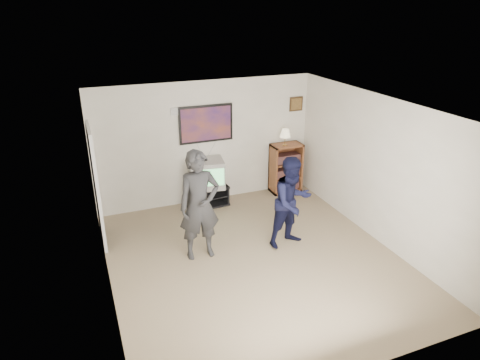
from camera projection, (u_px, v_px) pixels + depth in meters
room_shell at (247, 182)px, 6.75m from camera, size 4.51×5.00×2.51m
media_stand at (207, 196)px, 8.73m from camera, size 0.87×0.53×0.42m
crt_television at (206, 174)px, 8.54m from camera, size 0.75×0.67×0.57m
bookshelf at (286, 168)px, 9.27m from camera, size 0.66×0.38×1.08m
table_lamp at (285, 137)px, 8.93m from camera, size 0.22×0.22×0.35m
person_tall at (199, 205)px, 6.74m from camera, size 0.67×0.45×1.82m
person_short at (292, 202)px, 7.13m from camera, size 0.87×0.74×1.58m
controller_left at (196, 189)px, 6.83m from camera, size 0.07×0.12×0.03m
controller_right at (290, 180)px, 7.17m from camera, size 0.06×0.12×0.03m
poster at (206, 124)px, 8.42m from camera, size 1.10×0.03×0.75m
air_vent at (178, 111)px, 8.12m from camera, size 0.28×0.02×0.14m
small_picture at (296, 104)px, 9.02m from camera, size 0.30×0.03×0.30m
doorway at (96, 188)px, 7.16m from camera, size 0.03×0.85×2.00m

